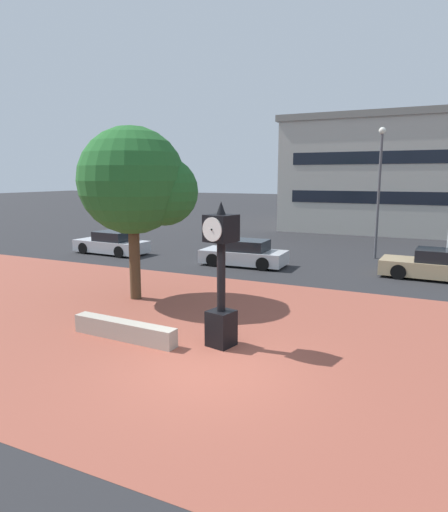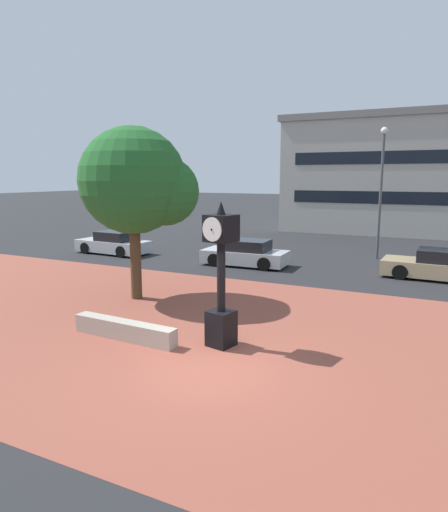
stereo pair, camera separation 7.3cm
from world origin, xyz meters
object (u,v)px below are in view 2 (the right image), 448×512
object	(u,v)px
plaza_tree	(140,183)
car_street_near	(439,266)
street_lamp_post	(381,180)
street_clock	(221,279)
car_street_far	(114,244)
car_street_mid	(246,254)

from	to	relation	value
plaza_tree	car_street_near	world-z (taller)	plaza_tree
plaza_tree	street_lamp_post	size ratio (longest dim) A/B	0.89
street_clock	car_street_far	xyz separation A→B (m)	(-11.74, 10.05, -1.20)
street_clock	car_street_far	bearing A→B (deg)	152.29
street_clock	plaza_tree	xyz separation A→B (m)	(-4.58, 2.94, 2.32)
car_street_mid	street_lamp_post	xyz separation A→B (m)	(5.56, 4.78, 3.58)
street_clock	car_street_far	world-z (taller)	street_clock
plaza_tree	street_lamp_post	xyz separation A→B (m)	(6.55, 11.91, 0.06)
car_street_near	car_street_mid	size ratio (longest dim) A/B	1.08
car_street_far	street_lamp_post	distance (m)	14.96
plaza_tree	street_lamp_post	bearing A→B (deg)	61.21
car_street_far	street_clock	bearing A→B (deg)	-127.38
plaza_tree	street_lamp_post	distance (m)	13.59
plaza_tree	car_street_far	world-z (taller)	plaza_tree
car_street_mid	car_street_far	bearing A→B (deg)	88.41
street_clock	car_street_mid	size ratio (longest dim) A/B	0.89
car_street_near	street_lamp_post	size ratio (longest dim) A/B	0.66
car_street_far	car_street_near	bearing A→B (deg)	-83.97
street_lamp_post	street_clock	bearing A→B (deg)	-97.55
plaza_tree	car_street_mid	xyz separation A→B (m)	(0.99, 7.13, -3.52)
plaza_tree	car_street_mid	distance (m)	8.02
street_lamp_post	car_street_far	bearing A→B (deg)	-160.68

